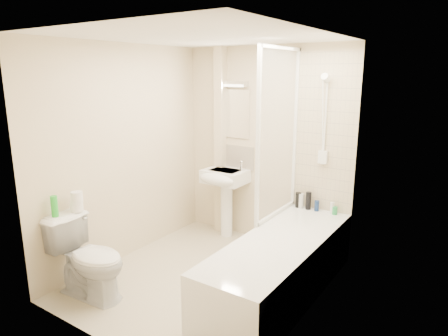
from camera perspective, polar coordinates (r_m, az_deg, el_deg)
The scene contains 25 objects.
floor at distance 4.30m, azimuth -2.73°, elevation -15.56°, with size 2.50×2.50×0.00m, color beige.
wall_back at distance 4.90m, azimuth 5.88°, elevation 2.99°, with size 2.20×0.02×2.40m, color beige.
wall_left at distance 4.59m, azimuth -13.99°, elevation 1.96°, with size 0.02×2.50×2.40m, color beige.
wall_right at distance 3.34m, azimuth 12.38°, elevation -2.23°, with size 0.02×2.50×2.40m, color beige.
ceiling at distance 3.77m, azimuth -3.16°, elevation 18.24°, with size 2.20×2.50×0.02m, color white.
tile_back at distance 4.55m, azimuth 14.25°, elevation 4.72°, with size 0.70×0.01×1.75m, color beige.
tile_right at distance 3.47m, azimuth 13.61°, elevation 2.13°, with size 0.01×2.10×1.75m, color beige.
pipe_boxing at distance 5.16m, azimuth -0.52°, elevation 3.61°, with size 0.12×0.12×2.40m, color beige.
splashback at distance 5.14m, azimuth 1.36°, elevation 1.64°, with size 0.60×0.01×0.30m, color beige.
mirror at distance 5.06m, azimuth 1.39°, elevation 7.74°, with size 0.46×0.01×0.60m, color white.
strip_light at distance 5.01m, azimuth 1.27°, elevation 11.93°, with size 0.42×0.07×0.07m, color silver.
bathtub at distance 3.97m, azimuth 7.99°, elevation -13.56°, with size 0.70×2.10×0.55m.
shower_screen at distance 4.28m, azimuth 7.82°, elevation 4.81°, with size 0.04×0.92×1.80m.
shower_fixture at distance 4.49m, azimuth 14.13°, elevation 6.18°, with size 0.10×0.16×0.99m.
pedestal_sink at distance 5.04m, azimuth -0.05°, elevation -2.33°, with size 0.53×0.48×1.02m.
bottle_black_a at distance 4.74m, azimuth 10.56°, elevation -4.50°, with size 0.07×0.07×0.18m, color black.
bottle_white_a at distance 4.73m, azimuth 10.95°, elevation -4.62°, with size 0.06×0.06×0.17m, color silver.
bottle_black_b at distance 4.70m, azimuth 11.97°, elevation -4.59°, with size 0.06×0.06×0.21m, color black.
bottle_blue at distance 4.67m, azimuth 13.11°, elevation -5.29°, with size 0.05×0.05×0.12m, color navy.
bottle_white_b at distance 4.62m, azimuth 15.20°, elevation -5.56°, with size 0.05×0.05×0.13m, color silver.
bottle_green at distance 4.61m, azimuth 15.52°, elevation -5.87°, with size 0.06×0.06×0.09m, color green.
toilet at distance 4.05m, azimuth -18.69°, elevation -12.07°, with size 0.79×0.48×0.78m, color white.
toilet_roll_lower at distance 4.14m, azimuth -20.31°, elevation -5.14°, with size 0.12×0.12×0.10m, color white.
toilet_roll_upper at distance 4.10m, azimuth -20.29°, elevation -3.87°, with size 0.11×0.11×0.10m, color white.
green_bottle at distance 4.04m, azimuth -23.07°, elevation -5.07°, with size 0.06×0.06×0.20m, color green.
Camera 1 is at (2.26, -3.00, 2.09)m, focal length 32.00 mm.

